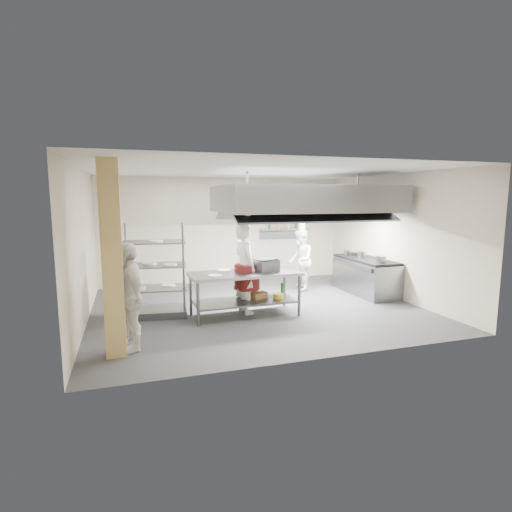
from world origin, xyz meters
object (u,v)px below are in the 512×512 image
object	(u,v)px
chef_line	(300,260)
chef_plating	(130,297)
stockpot	(361,254)
pass_rack	(155,270)
chef_head	(245,268)
griddle	(265,265)
cooking_range	(365,277)
island	(245,294)

from	to	relation	value
chef_line	chef_plating	size ratio (longest dim) A/B	0.93
chef_plating	stockpot	distance (m)	6.21
pass_rack	chef_plating	world-z (taller)	pass_rack
chef_head	stockpot	size ratio (longest dim) A/B	8.63
pass_rack	chef_head	bearing A→B (deg)	-3.56
chef_line	griddle	xyz separation A→B (m)	(-1.58, -1.76, 0.22)
chef_head	chef_line	bearing A→B (deg)	-60.88
chef_line	cooking_range	bearing A→B (deg)	81.27
pass_rack	chef_plating	distance (m)	1.87
pass_rack	stockpot	size ratio (longest dim) A/B	8.60
stockpot	cooking_range	bearing A→B (deg)	-81.56
chef_head	island	bearing A→B (deg)	153.60
island	griddle	world-z (taller)	griddle
cooking_range	chef_line	distance (m)	1.71
island	griddle	size ratio (longest dim) A/B	4.67
chef_head	chef_plating	size ratio (longest dim) A/B	1.10
cooking_range	stockpot	distance (m)	0.58
pass_rack	griddle	distance (m)	2.28
chef_line	stockpot	distance (m)	1.57
pass_rack	chef_head	world-z (taller)	chef_head
island	pass_rack	distance (m)	1.91
chef_head	griddle	distance (m)	0.44
chef_plating	chef_line	bearing A→B (deg)	109.81
cooking_range	stockpot	size ratio (longest dim) A/B	9.02
chef_head	chef_line	world-z (taller)	chef_head
pass_rack	griddle	size ratio (longest dim) A/B	3.93
pass_rack	chef_plating	xyz separation A→B (m)	(-0.50, -1.80, -0.08)
chef_line	chef_plating	bearing A→B (deg)	-34.89
chef_head	stockpot	bearing A→B (deg)	-83.92
island	cooking_range	bearing A→B (deg)	13.96
cooking_range	griddle	world-z (taller)	griddle
chef_line	griddle	distance (m)	2.38
chef_head	griddle	xyz separation A→B (m)	(0.39, -0.20, 0.07)
stockpot	chef_plating	bearing A→B (deg)	-157.36
stockpot	griddle	bearing A→B (deg)	-159.33
cooking_range	chef_line	size ratio (longest dim) A/B	1.24
cooking_range	griddle	bearing A→B (deg)	-162.47
chef_plating	stockpot	bearing A→B (deg)	97.39
pass_rack	cooking_range	world-z (taller)	pass_rack
pass_rack	chef_line	bearing A→B (deg)	24.98
cooking_range	griddle	xyz separation A→B (m)	(-3.04, -0.96, 0.61)
cooking_range	pass_rack	bearing A→B (deg)	-175.48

